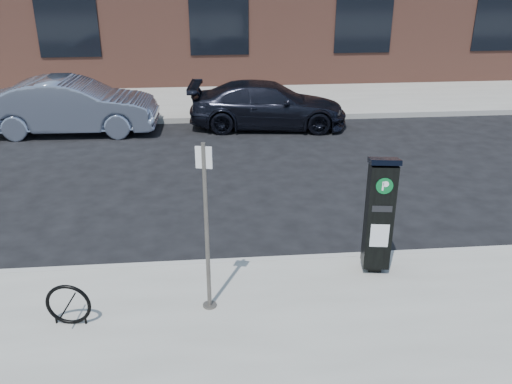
{
  "coord_description": "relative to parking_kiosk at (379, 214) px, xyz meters",
  "views": [
    {
      "loc": [
        -0.51,
        -7.09,
        4.34
      ],
      "look_at": [
        0.19,
        0.5,
        1.03
      ],
      "focal_mm": 38.0,
      "sensor_mm": 36.0,
      "label": 1
    }
  ],
  "objects": [
    {
      "name": "sign_pole",
      "position": [
        -2.4,
        -0.69,
        0.21
      ],
      "size": [
        0.2,
        0.18,
        2.24
      ],
      "rotation": [
        0.0,
        0.0,
        -0.24
      ],
      "color": "#635D57",
      "rests_on": "sidewalk_near"
    },
    {
      "name": "curb_near",
      "position": [
        -1.83,
        0.44,
        -0.98
      ],
      "size": [
        60.0,
        0.12,
        0.16
      ],
      "primitive_type": "cube",
      "color": "#9E9B93",
      "rests_on": "ground"
    },
    {
      "name": "bike_rack",
      "position": [
        -4.13,
        -0.9,
        -0.63
      ],
      "size": [
        0.57,
        0.12,
        0.57
      ],
      "rotation": [
        0.0,
        0.0,
        -0.13
      ],
      "color": "black",
      "rests_on": "sidewalk_near"
    },
    {
      "name": "car_silver",
      "position": [
        -5.9,
        7.83,
        -0.32
      ],
      "size": [
        4.45,
        1.65,
        1.45
      ],
      "primitive_type": "imported",
      "rotation": [
        0.0,
        0.0,
        1.55
      ],
      "color": "gray",
      "rests_on": "ground"
    },
    {
      "name": "car_dark",
      "position": [
        -0.67,
        7.86,
        -0.43
      ],
      "size": [
        4.43,
        2.16,
        1.24
      ],
      "primitive_type": "imported",
      "rotation": [
        0.0,
        0.0,
        1.47
      ],
      "color": "black",
      "rests_on": "ground"
    },
    {
      "name": "parking_kiosk",
      "position": [
        0.0,
        0.0,
        0.0
      ],
      "size": [
        0.45,
        0.41,
        1.76
      ],
      "rotation": [
        0.0,
        0.0,
        -0.14
      ],
      "color": "black",
      "rests_on": "sidewalk_near"
    },
    {
      "name": "sidewalk_far",
      "position": [
        -1.83,
        14.46,
        -0.98
      ],
      "size": [
        60.0,
        12.0,
        0.15
      ],
      "primitive_type": "cube",
      "color": "gray",
      "rests_on": "ground"
    },
    {
      "name": "curb_far",
      "position": [
        -1.83,
        8.48,
        -0.98
      ],
      "size": [
        60.0,
        0.12,
        0.16
      ],
      "primitive_type": "cube",
      "color": "#9E9B93",
      "rests_on": "ground"
    },
    {
      "name": "ground",
      "position": [
        -1.83,
        0.46,
        -1.05
      ],
      "size": [
        120.0,
        120.0,
        0.0
      ],
      "primitive_type": "plane",
      "color": "black",
      "rests_on": "ground"
    }
  ]
}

